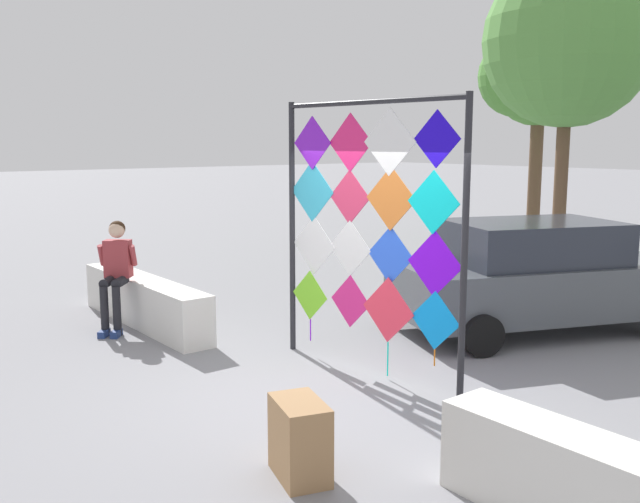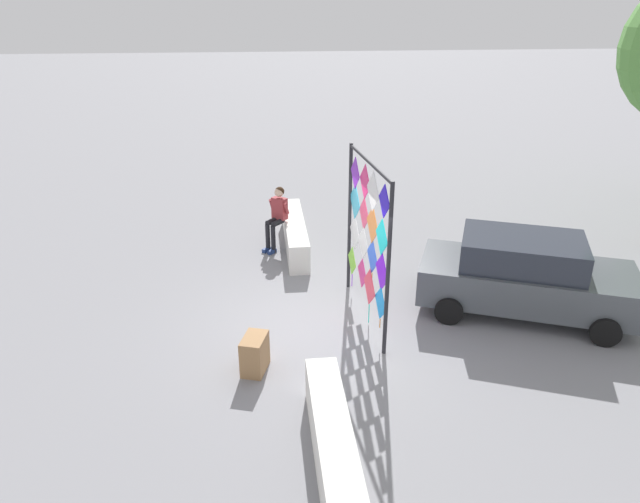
{
  "view_description": "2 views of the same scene",
  "coord_description": "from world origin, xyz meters",
  "px_view_note": "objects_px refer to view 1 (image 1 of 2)",
  "views": [
    {
      "loc": [
        5.44,
        -4.28,
        2.6
      ],
      "look_at": [
        -0.52,
        0.42,
        1.4
      ],
      "focal_mm": 38.98,
      "sensor_mm": 36.0,
      "label": 1
    },
    {
      "loc": [
        9.31,
        -1.03,
        5.62
      ],
      "look_at": [
        -0.14,
        -0.01,
        1.43
      ],
      "focal_mm": 32.41,
      "sensor_mm": 36.0,
      "label": 2
    }
  ],
  "objects_px": {
    "tree_palm_like": "(532,78)",
    "cardboard_box_large": "(300,440)",
    "seated_vendor": "(116,267)",
    "tree_far_right": "(577,35)",
    "kite_display_rack": "(368,219)",
    "parked_car": "(537,276)"
  },
  "relations": [
    {
      "from": "tree_palm_like",
      "to": "cardboard_box_large",
      "type": "bearing_deg",
      "value": -61.28
    },
    {
      "from": "tree_palm_like",
      "to": "seated_vendor",
      "type": "bearing_deg",
      "value": -81.02
    },
    {
      "from": "cardboard_box_large",
      "to": "tree_palm_like",
      "type": "relative_size",
      "value": 0.11
    },
    {
      "from": "tree_palm_like",
      "to": "tree_far_right",
      "type": "distance_m",
      "value": 4.06
    },
    {
      "from": "cardboard_box_large",
      "to": "tree_far_right",
      "type": "xyz_separation_m",
      "value": [
        -3.99,
        9.89,
        4.39
      ]
    },
    {
      "from": "kite_display_rack",
      "to": "seated_vendor",
      "type": "xyz_separation_m",
      "value": [
        -3.49,
        -1.52,
        -0.86
      ]
    },
    {
      "from": "cardboard_box_large",
      "to": "tree_far_right",
      "type": "relative_size",
      "value": 0.1
    },
    {
      "from": "tree_far_right",
      "to": "kite_display_rack",
      "type": "bearing_deg",
      "value": -72.54
    },
    {
      "from": "parked_car",
      "to": "seated_vendor",
      "type": "bearing_deg",
      "value": -128.26
    },
    {
      "from": "parked_car",
      "to": "tree_far_right",
      "type": "distance_m",
      "value": 6.68
    },
    {
      "from": "cardboard_box_large",
      "to": "tree_palm_like",
      "type": "height_order",
      "value": "tree_palm_like"
    },
    {
      "from": "parked_car",
      "to": "tree_far_right",
      "type": "relative_size",
      "value": 0.68
    },
    {
      "from": "kite_display_rack",
      "to": "tree_far_right",
      "type": "height_order",
      "value": "tree_far_right"
    },
    {
      "from": "seated_vendor",
      "to": "tree_palm_like",
      "type": "height_order",
      "value": "tree_palm_like"
    },
    {
      "from": "seated_vendor",
      "to": "cardboard_box_large",
      "type": "relative_size",
      "value": 2.45
    },
    {
      "from": "parked_car",
      "to": "cardboard_box_large",
      "type": "xyz_separation_m",
      "value": [
        1.42,
        -5.14,
        -0.47
      ]
    },
    {
      "from": "kite_display_rack",
      "to": "tree_far_right",
      "type": "relative_size",
      "value": 0.49
    },
    {
      "from": "kite_display_rack",
      "to": "tree_palm_like",
      "type": "bearing_deg",
      "value": 117.06
    },
    {
      "from": "kite_display_rack",
      "to": "parked_car",
      "type": "xyz_separation_m",
      "value": [
        0.12,
        3.06,
        -0.99
      ]
    },
    {
      "from": "seated_vendor",
      "to": "tree_palm_like",
      "type": "distance_m",
      "value": 12.68
    },
    {
      "from": "cardboard_box_large",
      "to": "tree_palm_like",
      "type": "xyz_separation_m",
      "value": [
        -6.93,
        12.65,
        3.93
      ]
    },
    {
      "from": "kite_display_rack",
      "to": "cardboard_box_large",
      "type": "relative_size",
      "value": 4.94
    }
  ]
}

